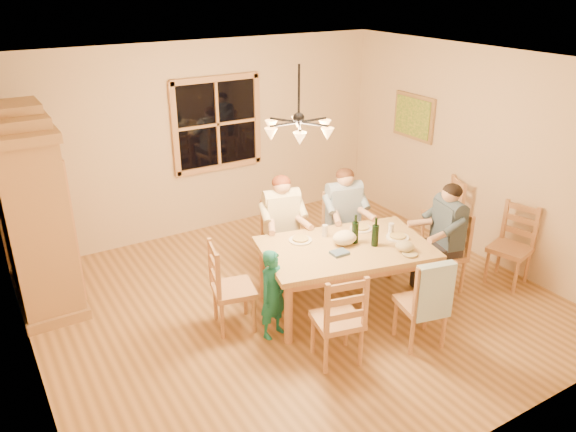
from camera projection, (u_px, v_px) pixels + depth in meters
floor at (297, 303)px, 6.47m from camera, size 5.50×5.50×0.00m
ceiling at (299, 64)px, 5.39m from camera, size 5.50×5.00×0.02m
wall_back at (204, 139)px, 7.89m from camera, size 5.50×0.02×2.70m
wall_left at (16, 257)px, 4.63m from camera, size 0.02×5.00×2.70m
wall_right at (478, 154)px, 7.24m from camera, size 0.02×5.00×2.70m
window at (217, 124)px, 7.88m from camera, size 1.30×0.06×1.30m
painting at (414, 117)px, 8.06m from camera, size 0.06×0.78×0.64m
chandelier at (299, 127)px, 5.64m from camera, size 0.77×0.68×0.71m
armoire at (34, 216)px, 6.16m from camera, size 0.66×1.40×2.30m
dining_table at (345, 254)px, 6.17m from camera, size 2.03×1.49×0.76m
chair_far_left at (282, 255)px, 6.93m from camera, size 0.52×0.51×0.99m
chair_far_right at (343, 245)px, 7.17m from camera, size 0.52×0.51×0.99m
chair_near_left at (337, 333)px, 5.43m from camera, size 0.52×0.51×0.99m
chair_near_right at (420, 316)px, 5.69m from camera, size 0.52×0.51×0.99m
chair_end_left at (234, 302)px, 5.94m from camera, size 0.51×0.52×0.99m
chair_end_right at (442, 265)px, 6.68m from camera, size 0.51×0.52×0.99m
adult_woman at (282, 215)px, 6.72m from camera, size 0.46×0.49×0.87m
adult_plaid_man at (344, 207)px, 6.95m from camera, size 0.46×0.49×0.87m
adult_slate_man at (447, 224)px, 6.47m from camera, size 0.49×0.46×0.87m
towel at (434, 292)px, 5.37m from camera, size 0.39×0.18×0.58m
wine_bottle_a at (355, 229)px, 6.15m from camera, size 0.08×0.08×0.33m
wine_bottle_b at (375, 232)px, 6.08m from camera, size 0.08×0.08×0.33m
plate_woman at (300, 240)px, 6.24m from camera, size 0.26×0.26×0.02m
plate_plaid at (361, 229)px, 6.53m from camera, size 0.26×0.26×0.02m
plate_slate at (398, 237)px, 6.31m from camera, size 0.26×0.26×0.02m
wine_glass_a at (325, 231)px, 6.33m from camera, size 0.06×0.06×0.14m
wine_glass_b at (391, 229)px, 6.37m from camera, size 0.06×0.06×0.14m
cap at (405, 246)px, 6.01m from camera, size 0.20×0.20×0.11m
napkin at (339, 253)px, 5.95m from camera, size 0.21×0.18×0.03m
cloth_bundle at (345, 238)px, 6.15m from camera, size 0.28×0.22×0.15m
child at (273, 294)px, 5.73m from camera, size 0.41×0.33×0.98m
chair_spare_front at (508, 260)px, 6.80m from camera, size 0.52×0.54×0.99m
chair_spare_back at (440, 227)px, 7.69m from camera, size 0.57×0.58×0.99m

